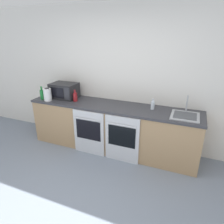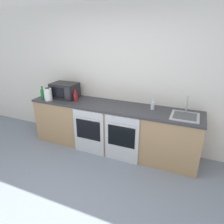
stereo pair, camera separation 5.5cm
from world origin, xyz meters
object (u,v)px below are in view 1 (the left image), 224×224
oven_left (89,133)px  oven_right (122,139)px  microwave (64,91)px  sink (185,115)px  bottle_clear (153,105)px  kettle (48,95)px  bottle_green (42,94)px  bottle_red (75,97)px

oven_left → oven_right: 0.63m
microwave → sink: microwave is taller
bottle_clear → sink: size_ratio=0.42×
bottle_clear → kettle: 1.97m
bottle_green → sink: sink is taller
sink → oven_left: bearing=-169.4°
kettle → sink: 2.50m
microwave → bottle_clear: 1.76m
bottle_green → bottle_red: size_ratio=1.15×
oven_right → kettle: (-1.55, 0.12, 0.58)m
bottle_green → sink: (2.65, 0.14, -0.08)m
sink → bottle_clear: bearing=167.6°
oven_right → microwave: 1.54m
oven_left → bottle_red: bottle_red is taller
oven_right → bottle_clear: (0.40, 0.41, 0.53)m
kettle → bottle_red: bearing=18.6°
oven_left → kettle: bearing=172.6°
oven_left → bottle_clear: 1.23m
sink → microwave: bearing=177.5°
bottle_clear → bottle_red: (-1.45, -0.12, 0.01)m
kettle → oven_right: bearing=-4.4°
bottle_green → bottle_red: bottle_green is taller
bottle_red → microwave: bearing=161.5°
microwave → bottle_green: (-0.35, -0.24, -0.05)m
microwave → sink: (2.29, -0.10, -0.13)m
bottle_green → kettle: 0.16m
sink → oven_right: bearing=-162.6°
kettle → oven_left: bearing=-7.4°
bottle_clear → oven_left: bearing=-158.3°
microwave → sink: size_ratio=1.15×
bottle_clear → sink: (0.53, -0.12, -0.06)m
microwave → sink: bearing=-2.5°
oven_left → bottle_green: size_ratio=3.31×
bottle_green → bottle_clear: bottle_green is taller
oven_left → sink: size_ratio=1.91×
oven_left → bottle_green: (-1.08, 0.15, 0.56)m
oven_right → microwave: bearing=163.9°
oven_right → sink: sink is taller
oven_left → bottle_clear: size_ratio=4.52×
oven_left → bottle_green: 1.23m
bottle_clear → bottle_green: bearing=-173.0°
kettle → microwave: bearing=54.7°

